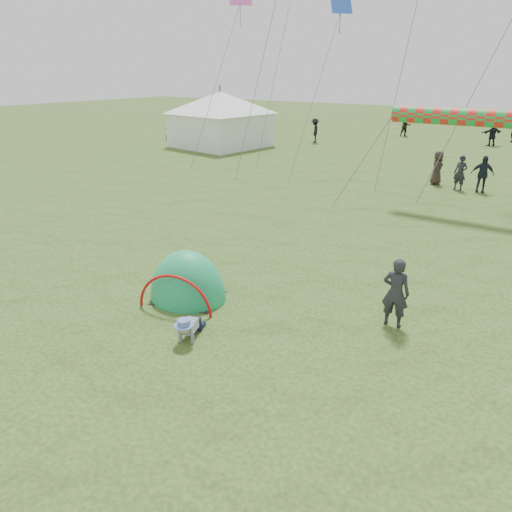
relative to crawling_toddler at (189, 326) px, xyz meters
The scene contains 15 objects.
ground 0.86m from the crawling_toddler, 37.42° to the right, with size 140.00×140.00×0.00m, color #224113.
crawling_toddler is the anchor object (origin of this frame).
popup_tent 1.85m from the crawling_toddler, 132.26° to the left, with size 1.89×1.56×2.45m, color #0F8B4C.
standing_adult 4.42m from the crawling_toddler, 40.74° to the left, with size 0.57×0.38×1.57m, color #24262C.
event_marquee 25.94m from the crawling_toddler, 126.33° to the left, with size 5.94×5.94×4.08m, color white, non-canonical shape.
crowd_person_1 30.22m from the crawling_toddler, 133.41° to the left, with size 0.78×0.60×1.60m, color black.
crowd_person_4 30.16m from the crawling_toddler, 134.47° to the left, with size 0.83×0.54×1.70m, color black.
crowd_person_8 16.92m from the crawling_toddler, 80.41° to the left, with size 0.97×0.40×1.66m, color #1D2631.
crowd_person_9 28.43m from the crawling_toddler, 111.82° to the left, with size 1.16×0.67×1.79m, color black.
crowd_person_10 17.18m from the crawling_toddler, 87.52° to the left, with size 0.78×0.51×1.60m, color #2F241E.
crowd_person_11 32.13m from the crawling_toddler, 88.14° to the left, with size 1.66×0.53×1.79m, color black.
crowd_person_12 16.68m from the crawling_toddler, 83.44° to the left, with size 0.58×0.38×1.60m, color #202229.
crowd_person_13 34.28m from the crawling_toddler, 99.77° to the left, with size 0.85×0.66×1.75m, color black.
rainbow_tube_kite 13.58m from the crawling_toddler, 76.39° to the left, with size 0.64×0.64×6.76m, color red.
diamond_kite_4 20.95m from the crawling_toddler, 106.41° to the left, with size 1.11×1.11×0.00m, color blue.
Camera 1 is at (5.03, -5.50, 5.17)m, focal length 32.00 mm.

